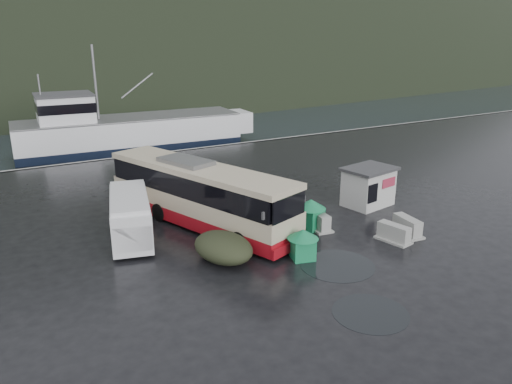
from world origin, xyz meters
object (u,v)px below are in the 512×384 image
jersey_barrier_a (318,228)px  fishing_trawler (131,136)px  white_van (132,238)px  waste_bin_left (302,258)px  jersey_barrier_b (393,241)px  jersey_barrier_c (406,234)px  ticket_kiosk (367,205)px  dome_tent (224,260)px  coach_bus (201,224)px  waste_bin_right (310,228)px

jersey_barrier_a → fishing_trawler: fishing_trawler is taller
white_van → fishing_trawler: size_ratio=0.22×
waste_bin_left → jersey_barrier_a: waste_bin_left is taller
jersey_barrier_b → jersey_barrier_c: (1.17, 0.29, 0.00)m
white_van → ticket_kiosk: 13.52m
jersey_barrier_c → jersey_barrier_b: bearing=-166.0°
white_van → jersey_barrier_c: bearing=-13.5°
waste_bin_left → jersey_barrier_c: bearing=-2.5°
dome_tent → jersey_barrier_b: size_ratio=1.82×
coach_bus → fishing_trawler: size_ratio=0.48×
waste_bin_right → fishing_trawler: bearing=92.9°
coach_bus → jersey_barrier_c: bearing=-56.6°
white_van → ticket_kiosk: bearing=5.6°
jersey_barrier_b → fishing_trawler: 31.47m
jersey_barrier_a → jersey_barrier_c: size_ratio=0.98×
jersey_barrier_a → jersey_barrier_b: bearing=-54.5°
waste_bin_right → dome_tent: (-5.56, -1.22, 0.00)m
white_van → jersey_barrier_c: 13.65m
ticket_kiosk → jersey_barrier_a: 4.89m
jersey_barrier_a → jersey_barrier_c: 4.40m
jersey_barrier_c → coach_bus: bearing=142.8°
waste_bin_left → jersey_barrier_a: (2.73, 2.55, 0.00)m
coach_bus → dome_tent: (-0.86, -4.54, 0.00)m
waste_bin_left → dome_tent: bearing=153.3°
dome_tent → ticket_kiosk: 10.82m
waste_bin_right → ticket_kiosk: ticket_kiosk is taller
jersey_barrier_b → jersey_barrier_c: 1.21m
ticket_kiosk → jersey_barrier_b: size_ratio=1.70×
waste_bin_left → jersey_barrier_c: (6.12, -0.26, 0.00)m
waste_bin_right → jersey_barrier_a: 0.42m
coach_bus → waste_bin_left: 6.54m
dome_tent → jersey_barrier_c: dome_tent is taller
jersey_barrier_a → jersey_barrier_b: jersey_barrier_a is taller
coach_bus → jersey_barrier_b: coach_bus is taller
jersey_barrier_b → fishing_trawler: size_ratio=0.07×
ticket_kiosk → jersey_barrier_c: ticket_kiosk is taller
jersey_barrier_b → jersey_barrier_a: bearing=125.5°
jersey_barrier_c → fishing_trawler: (-5.14, 30.92, 0.00)m
waste_bin_right → jersey_barrier_c: bearing=-39.6°
ticket_kiosk → jersey_barrier_b: bearing=-128.0°
waste_bin_right → fishing_trawler: fishing_trawler is taller
white_van → jersey_barrier_b: size_ratio=3.19×
fishing_trawler → jersey_barrier_a: bearing=-83.3°
waste_bin_left → jersey_barrier_b: size_ratio=0.82×
waste_bin_left → jersey_barrier_a: 3.73m
waste_bin_right → ticket_kiosk: 5.13m
ticket_kiosk → white_van: bearing=161.5°
waste_bin_left → waste_bin_right: size_ratio=0.90×
waste_bin_right → jersey_barrier_b: bearing=-53.0°
waste_bin_left → jersey_barrier_c: 6.12m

